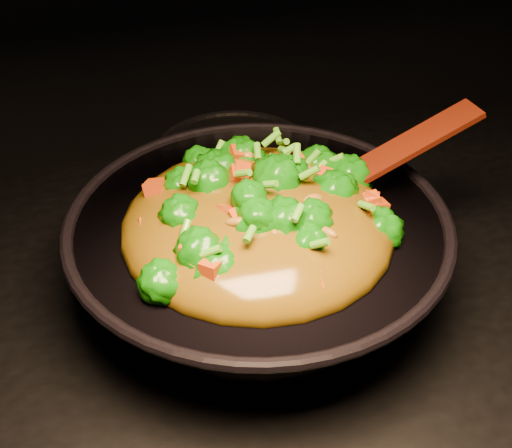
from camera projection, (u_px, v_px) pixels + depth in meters
name	position (u px, v px, depth m)	size (l,w,h in m)	color
wok	(258.00, 259.00, 0.79)	(0.44, 0.44, 0.12)	black
stir_fry	(257.00, 191.00, 0.71)	(0.31, 0.31, 0.11)	#136907
spatula	(379.00, 162.00, 0.77)	(0.27, 0.04, 0.01)	#391409
back_pot	(235.00, 184.00, 0.93)	(0.22, 0.22, 0.12)	black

